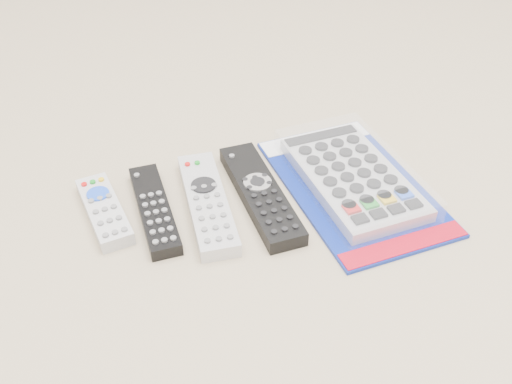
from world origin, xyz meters
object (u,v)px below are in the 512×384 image
object	(u,v)px
remote_small_grey	(104,210)
jumbo_remote_packaged	(353,176)
remote_silver_dvd	(207,203)
remote_slim_black	(154,209)
remote_large_black	(260,194)

from	to	relation	value
remote_small_grey	jumbo_remote_packaged	distance (m)	0.39
remote_silver_dvd	jumbo_remote_packaged	bearing A→B (deg)	-0.08
remote_slim_black	remote_silver_dvd	size ratio (longest dim) A/B	0.86
remote_small_grey	jumbo_remote_packaged	bearing A→B (deg)	-15.46
remote_small_grey	remote_slim_black	bearing A→B (deg)	-23.26
remote_large_black	remote_slim_black	bearing A→B (deg)	172.74
jumbo_remote_packaged	remote_large_black	bearing A→B (deg)	171.84
remote_small_grey	remote_large_black	size ratio (longest dim) A/B	0.68
remote_silver_dvd	remote_small_grey	bearing A→B (deg)	172.56
remote_slim_black	remote_silver_dvd	distance (m)	0.08
remote_small_grey	remote_slim_black	size ratio (longest dim) A/B	0.82
remote_slim_black	jumbo_remote_packaged	distance (m)	0.31
jumbo_remote_packaged	remote_slim_black	bearing A→B (deg)	171.37
remote_large_black	remote_small_grey	bearing A→B (deg)	169.86
remote_small_grey	remote_large_black	bearing A→B (deg)	-16.94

